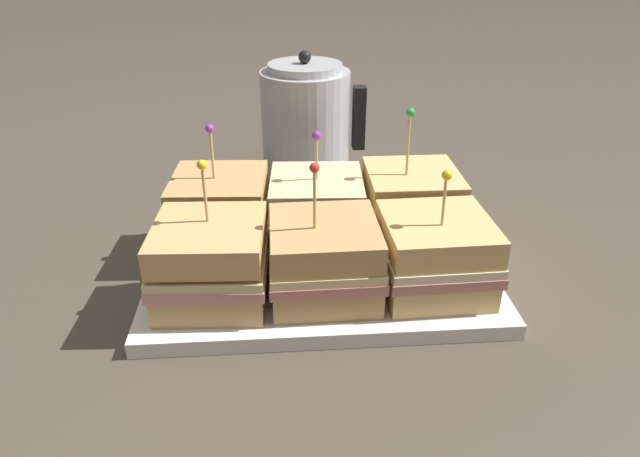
{
  "coord_description": "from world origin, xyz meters",
  "views": [
    {
      "loc": [
        -0.04,
        -0.59,
        0.38
      ],
      "look_at": [
        0.0,
        0.0,
        0.06
      ],
      "focal_mm": 32.0,
      "sensor_mm": 36.0,
      "label": 1
    }
  ],
  "objects_px": {
    "sandwich_back_left": "(221,210)",
    "kettle_steel": "(309,122)",
    "sandwich_front_right": "(435,254)",
    "sandwich_back_right": "(411,204)",
    "sandwich_front_center": "(323,259)",
    "sandwich_back_center": "(317,209)",
    "sandwich_front_left": "(211,262)",
    "serving_platter": "(320,269)"
  },
  "relations": [
    {
      "from": "sandwich_back_left",
      "to": "sandwich_back_right",
      "type": "distance_m",
      "value": 0.24
    },
    {
      "from": "sandwich_back_right",
      "to": "sandwich_front_right",
      "type": "bearing_deg",
      "value": -89.97
    },
    {
      "from": "sandwich_front_center",
      "to": "sandwich_front_right",
      "type": "relative_size",
      "value": 1.08
    },
    {
      "from": "sandwich_front_left",
      "to": "sandwich_front_center",
      "type": "relative_size",
      "value": 1.0
    },
    {
      "from": "sandwich_front_right",
      "to": "sandwich_back_right",
      "type": "relative_size",
      "value": 0.85
    },
    {
      "from": "serving_platter",
      "to": "sandwich_front_left",
      "type": "relative_size",
      "value": 2.58
    },
    {
      "from": "sandwich_back_center",
      "to": "sandwich_back_right",
      "type": "distance_m",
      "value": 0.12
    },
    {
      "from": "sandwich_front_right",
      "to": "kettle_steel",
      "type": "distance_m",
      "value": 0.4
    },
    {
      "from": "sandwich_back_center",
      "to": "sandwich_back_right",
      "type": "xyz_separation_m",
      "value": [
        0.12,
        0.0,
        0.0
      ]
    },
    {
      "from": "sandwich_front_right",
      "to": "kettle_steel",
      "type": "bearing_deg",
      "value": 106.91
    },
    {
      "from": "serving_platter",
      "to": "sandwich_front_right",
      "type": "height_order",
      "value": "sandwich_front_right"
    },
    {
      "from": "kettle_steel",
      "to": "serving_platter",
      "type": "bearing_deg",
      "value": -90.91
    },
    {
      "from": "sandwich_back_left",
      "to": "kettle_steel",
      "type": "height_order",
      "value": "kettle_steel"
    },
    {
      "from": "sandwich_front_center",
      "to": "sandwich_back_center",
      "type": "bearing_deg",
      "value": 88.94
    },
    {
      "from": "sandwich_front_right",
      "to": "sandwich_back_right",
      "type": "xyz_separation_m",
      "value": [
        -0.0,
        0.12,
        0.0
      ]
    },
    {
      "from": "sandwich_back_right",
      "to": "sandwich_front_center",
      "type": "bearing_deg",
      "value": -134.79
    },
    {
      "from": "sandwich_front_left",
      "to": "kettle_steel",
      "type": "relative_size",
      "value": 0.76
    },
    {
      "from": "serving_platter",
      "to": "sandwich_back_left",
      "type": "bearing_deg",
      "value": 152.63
    },
    {
      "from": "sandwich_front_right",
      "to": "sandwich_back_left",
      "type": "distance_m",
      "value": 0.27
    },
    {
      "from": "sandwich_back_left",
      "to": "kettle_steel",
      "type": "distance_m",
      "value": 0.29
    },
    {
      "from": "sandwich_back_center",
      "to": "kettle_steel",
      "type": "xyz_separation_m",
      "value": [
        0.0,
        0.26,
        0.03
      ]
    },
    {
      "from": "sandwich_front_left",
      "to": "sandwich_back_right",
      "type": "height_order",
      "value": "sandwich_back_right"
    },
    {
      "from": "sandwich_front_right",
      "to": "sandwich_back_right",
      "type": "height_order",
      "value": "sandwich_back_right"
    },
    {
      "from": "sandwich_back_center",
      "to": "sandwich_front_center",
      "type": "bearing_deg",
      "value": -91.06
    },
    {
      "from": "sandwich_front_right",
      "to": "sandwich_back_center",
      "type": "height_order",
      "value": "same"
    },
    {
      "from": "serving_platter",
      "to": "sandwich_front_left",
      "type": "height_order",
      "value": "sandwich_front_left"
    },
    {
      "from": "sandwich_front_center",
      "to": "sandwich_front_right",
      "type": "distance_m",
      "value": 0.12
    },
    {
      "from": "serving_platter",
      "to": "sandwich_front_center",
      "type": "xyz_separation_m",
      "value": [
        -0.0,
        -0.06,
        0.05
      ]
    },
    {
      "from": "sandwich_front_right",
      "to": "sandwich_front_left",
      "type": "bearing_deg",
      "value": -179.64
    },
    {
      "from": "sandwich_back_left",
      "to": "kettle_steel",
      "type": "xyz_separation_m",
      "value": [
        0.13,
        0.26,
        0.03
      ]
    },
    {
      "from": "sandwich_front_center",
      "to": "sandwich_back_left",
      "type": "relative_size",
      "value": 1.01
    },
    {
      "from": "sandwich_front_center",
      "to": "kettle_steel",
      "type": "height_order",
      "value": "kettle_steel"
    },
    {
      "from": "serving_platter",
      "to": "sandwich_back_left",
      "type": "height_order",
      "value": "sandwich_back_left"
    },
    {
      "from": "serving_platter",
      "to": "sandwich_front_center",
      "type": "distance_m",
      "value": 0.08
    },
    {
      "from": "sandwich_front_center",
      "to": "sandwich_back_right",
      "type": "relative_size",
      "value": 0.91
    },
    {
      "from": "sandwich_back_right",
      "to": "kettle_steel",
      "type": "distance_m",
      "value": 0.29
    },
    {
      "from": "sandwich_front_right",
      "to": "sandwich_back_center",
      "type": "distance_m",
      "value": 0.17
    },
    {
      "from": "sandwich_front_center",
      "to": "sandwich_front_right",
      "type": "height_order",
      "value": "sandwich_front_center"
    },
    {
      "from": "serving_platter",
      "to": "sandwich_back_center",
      "type": "bearing_deg",
      "value": 88.91
    },
    {
      "from": "sandwich_front_right",
      "to": "sandwich_back_right",
      "type": "distance_m",
      "value": 0.12
    },
    {
      "from": "sandwich_front_right",
      "to": "sandwich_front_center",
      "type": "bearing_deg",
      "value": -179.58
    },
    {
      "from": "kettle_steel",
      "to": "sandwich_front_center",
      "type": "bearing_deg",
      "value": -90.93
    }
  ]
}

